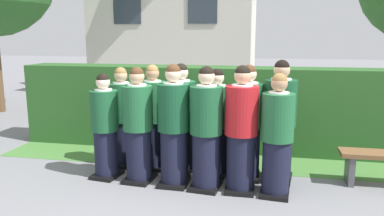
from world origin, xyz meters
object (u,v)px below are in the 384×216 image
(student_front_row_1, at_px, (138,128))
(student_rear_row_3, at_px, (216,125))
(student_front_row_5, at_px, (277,138))
(student_rear_row_1, at_px, (153,120))
(student_rear_row_5, at_px, (279,124))
(student_front_row_3, at_px, (206,131))
(student_in_red_blazer, at_px, (241,132))
(student_front_row_0, at_px, (105,129))
(student_front_row_2, at_px, (174,128))
(student_rear_row_2, at_px, (181,121))
(student_rear_row_4, at_px, (248,125))
(student_rear_row_0, at_px, (122,119))

(student_front_row_1, bearing_deg, student_rear_row_3, 24.31)
(student_front_row_5, relative_size, student_rear_row_1, 0.98)
(student_rear_row_5, bearing_deg, student_front_row_3, -153.05)
(student_in_red_blazer, bearing_deg, student_front_row_0, 176.61)
(student_front_row_2, relative_size, student_in_red_blazer, 1.00)
(student_rear_row_2, bearing_deg, student_rear_row_5, -4.16)
(student_front_row_5, height_order, student_rear_row_3, student_front_row_5)
(student_front_row_0, distance_m, student_front_row_2, 1.05)
(student_front_row_3, distance_m, student_rear_row_5, 1.09)
(student_in_red_blazer, relative_size, student_rear_row_2, 1.02)
(student_front_row_2, xyz_separation_m, student_front_row_3, (0.46, -0.05, -0.01))
(student_front_row_2, distance_m, student_front_row_5, 1.39)
(student_in_red_blazer, bearing_deg, student_front_row_1, 177.42)
(student_front_row_3, relative_size, student_front_row_5, 1.04)
(student_front_row_3, distance_m, student_rear_row_4, 0.72)
(student_front_row_1, height_order, student_front_row_5, student_front_row_1)
(student_in_red_blazer, bearing_deg, student_front_row_3, -178.21)
(student_front_row_3, relative_size, student_rear_row_5, 0.96)
(student_rear_row_3, height_order, student_rear_row_4, student_rear_row_4)
(student_front_row_2, height_order, student_rear_row_1, student_front_row_2)
(student_front_row_3, relative_size, student_in_red_blazer, 0.99)
(student_rear_row_4, bearing_deg, student_rear_row_1, 173.58)
(student_in_red_blazer, relative_size, student_rear_row_4, 1.02)
(student_front_row_5, height_order, student_rear_row_0, student_front_row_5)
(student_rear_row_0, bearing_deg, student_in_red_blazer, -18.93)
(student_in_red_blazer, distance_m, student_rear_row_3, 0.67)
(student_front_row_5, bearing_deg, student_rear_row_2, 155.59)
(student_front_row_0, height_order, student_rear_row_3, student_rear_row_3)
(student_front_row_3, height_order, student_rear_row_2, student_front_row_3)
(student_front_row_3, relative_size, student_rear_row_3, 1.05)
(student_front_row_2, xyz_separation_m, student_in_red_blazer, (0.92, -0.03, 0.00))
(student_front_row_1, distance_m, student_in_red_blazer, 1.45)
(student_front_row_1, relative_size, student_front_row_3, 0.98)
(student_front_row_0, bearing_deg, student_rear_row_3, 15.03)
(student_front_row_3, bearing_deg, student_front_row_0, 175.02)
(student_rear_row_0, distance_m, student_rear_row_1, 0.52)
(student_front_row_0, xyz_separation_m, student_rear_row_1, (0.57, 0.52, 0.05))
(student_front_row_2, xyz_separation_m, student_rear_row_5, (1.43, 0.45, 0.02))
(student_front_row_5, relative_size, student_rear_row_2, 0.97)
(student_front_row_0, relative_size, student_rear_row_3, 0.96)
(student_rear_row_1, bearing_deg, student_in_red_blazer, -24.55)
(student_rear_row_3, bearing_deg, student_front_row_5, -34.56)
(student_front_row_2, height_order, student_rear_row_5, student_rear_row_5)
(student_front_row_5, bearing_deg, student_rear_row_0, 163.36)
(student_front_row_0, bearing_deg, student_front_row_1, -5.61)
(student_rear_row_5, bearing_deg, student_front_row_0, -171.69)
(student_front_row_3, bearing_deg, student_rear_row_0, 155.17)
(student_front_row_3, xyz_separation_m, student_rear_row_0, (-1.46, 0.67, -0.05))
(student_in_red_blazer, xyz_separation_m, student_rear_row_5, (0.51, 0.48, 0.02))
(student_in_red_blazer, height_order, student_rear_row_0, student_in_red_blazer)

